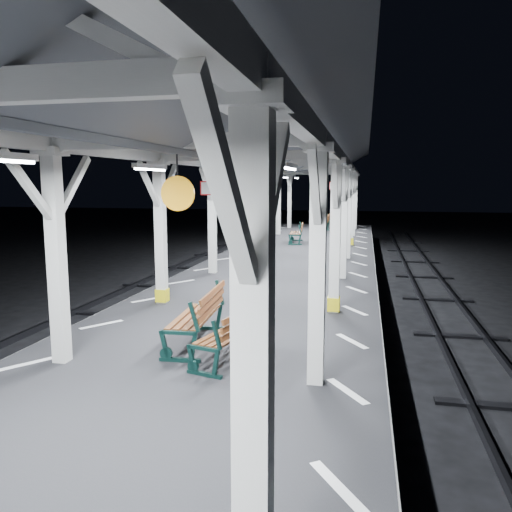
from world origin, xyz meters
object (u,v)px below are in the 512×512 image
(bench_near, at_px, (235,332))
(bench_mid, at_px, (201,315))
(bench_far, at_px, (298,232))
(bench_extra, at_px, (324,223))

(bench_near, bearing_deg, bench_mid, 155.32)
(bench_far, bearing_deg, bench_near, -91.76)
(bench_near, xyz_separation_m, bench_far, (-1.11, 15.74, 0.03))
(bench_mid, distance_m, bench_extra, 20.70)
(bench_far, relative_size, bench_extra, 0.95)
(bench_near, xyz_separation_m, bench_extra, (-0.33, 21.32, 0.07))
(bench_near, distance_m, bench_mid, 1.01)
(bench_extra, bearing_deg, bench_near, -88.58)
(bench_extra, bearing_deg, bench_far, -97.50)
(bench_mid, bearing_deg, bench_extra, 85.20)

